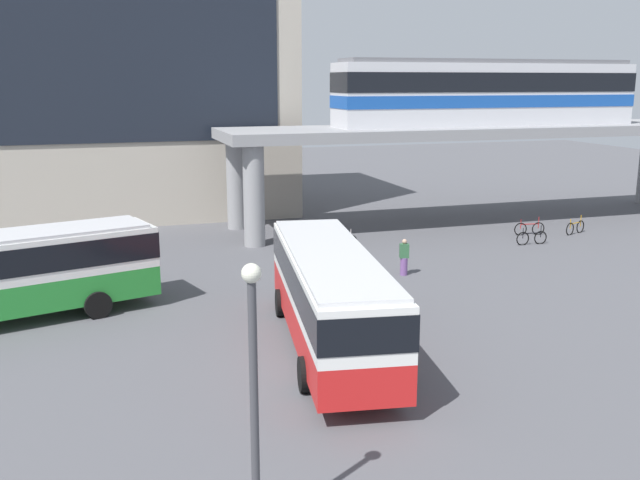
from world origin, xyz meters
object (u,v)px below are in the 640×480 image
at_px(bicycle_red, 529,229).
at_px(bicycle_orange, 575,228).
at_px(train, 487,92).
at_px(pedestrian_by_bike_rack, 404,258).
at_px(station_building, 33,67).
at_px(bicycle_black, 532,238).
at_px(bus_main, 330,289).
at_px(pedestrian_waiting_near_stop, 343,253).
at_px(bicycle_silver, 342,242).

bearing_deg(bicycle_red, bicycle_orange, -11.41).
bearing_deg(train, pedestrian_by_bike_rack, -134.13).
relative_size(station_building, bicycle_black, 17.35).
bearing_deg(station_building, pedestrian_by_bike_rack, -52.41).
height_order(bicycle_orange, bicycle_black, same).
bearing_deg(bus_main, pedestrian_by_bike_rack, 51.22).
distance_m(train, bicycle_orange, 9.48).
xyz_separation_m(station_building, pedestrian_waiting_near_stop, (13.66, -19.18, -8.42)).
xyz_separation_m(bicycle_silver, pedestrian_waiting_near_stop, (-1.35, -3.96, 0.47)).
height_order(station_building, pedestrian_by_bike_rack, station_building).
bearing_deg(pedestrian_by_bike_rack, pedestrian_waiting_near_stop, 145.80).
relative_size(pedestrian_waiting_near_stop, pedestrian_by_bike_rack, 1.07).
distance_m(bicycle_red, bicycle_silver, 11.17).
xyz_separation_m(train, bicycle_orange, (3.08, -5.00, -7.44)).
bearing_deg(bicycle_red, bus_main, -141.18).
bearing_deg(pedestrian_by_bike_rack, bicycle_black, 21.27).
relative_size(bicycle_red, pedestrian_by_bike_rack, 1.08).
distance_m(bicycle_orange, bicycle_black, 4.22).
bearing_deg(pedestrian_by_bike_rack, bus_main, -128.78).
distance_m(station_building, pedestrian_by_bike_rack, 27.54).
relative_size(bus_main, bicycle_silver, 6.33).
distance_m(bicycle_black, pedestrian_waiting_near_stop, 11.41).
distance_m(station_building, bus_main, 30.78).
height_order(station_building, bicycle_silver, station_building).
xyz_separation_m(train, bus_main, (-15.71, -17.47, -5.81)).
bearing_deg(pedestrian_waiting_near_stop, bicycle_black, 9.59).
distance_m(bus_main, bicycle_orange, 22.62).
distance_m(bicycle_red, bicycle_black, 2.46).
bearing_deg(bicycle_black, train, 82.82).
bearing_deg(station_building, bicycle_orange, -28.59).
height_order(bus_main, bicycle_orange, bus_main).
relative_size(bicycle_silver, pedestrian_by_bike_rack, 1.09).
bearing_deg(bicycle_red, station_building, 149.90).
bearing_deg(pedestrian_waiting_near_stop, train, 35.08).
relative_size(train, bus_main, 1.66).
bearing_deg(bus_main, bicycle_silver, 68.93).
bearing_deg(pedestrian_waiting_near_stop, station_building, 125.46).
bearing_deg(pedestrian_by_bike_rack, bicycle_red, 28.70).
distance_m(bicycle_red, pedestrian_by_bike_rack, 11.63).
bearing_deg(bicycle_orange, pedestrian_waiting_near_stop, -167.08).
height_order(bicycle_red, pedestrian_waiting_near_stop, pedestrian_waiting_near_stop).
bearing_deg(bicycle_silver, bicycle_black, -11.79).
bearing_deg(bus_main, train, 48.04).
relative_size(train, pedestrian_by_bike_rack, 11.45).
relative_size(train, bicycle_black, 10.47).
distance_m(bicycle_orange, pedestrian_by_bike_rack, 13.80).
relative_size(bicycle_silver, bicycle_black, 1.00).
height_order(station_building, train, station_building).
height_order(train, bicycle_black, train).
xyz_separation_m(bicycle_black, pedestrian_waiting_near_stop, (-11.24, -1.90, 0.47)).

